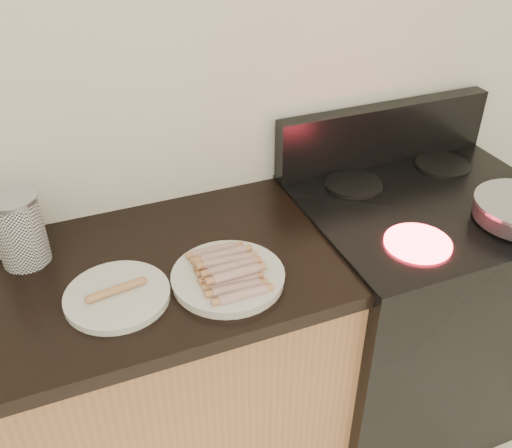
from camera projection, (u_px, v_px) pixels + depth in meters
name	position (u px, v px, depth m)	size (l,w,h in m)	color
wall_back	(137.00, 75.00, 1.51)	(4.00, 0.04, 2.60)	silver
stove	(409.00, 313.00, 1.98)	(0.76, 0.65, 0.91)	black
stove_panel	(384.00, 134.00, 1.88)	(0.76, 0.06, 0.20)	black
burner_near_left	(418.00, 243.00, 1.53)	(0.18, 0.18, 0.01)	#FF1E2D
burner_far_left	(354.00, 184.00, 1.79)	(0.18, 0.18, 0.01)	black
burner_far_right	(443.00, 165.00, 1.90)	(0.18, 0.18, 0.01)	black
main_plate	(228.00, 278.00, 1.42)	(0.28, 0.28, 0.02)	white
side_plate	(117.00, 296.00, 1.37)	(0.25, 0.25, 0.02)	white
hotdog_pile	(228.00, 269.00, 1.40)	(0.12, 0.22, 0.05)	brown
plain_sausages	(116.00, 290.00, 1.36)	(0.13, 0.04, 0.02)	#CE8055
canister	(20.00, 230.00, 1.44)	(0.13, 0.13, 0.19)	white
mug	(4.00, 232.00, 1.50)	(0.09, 0.09, 0.11)	silver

